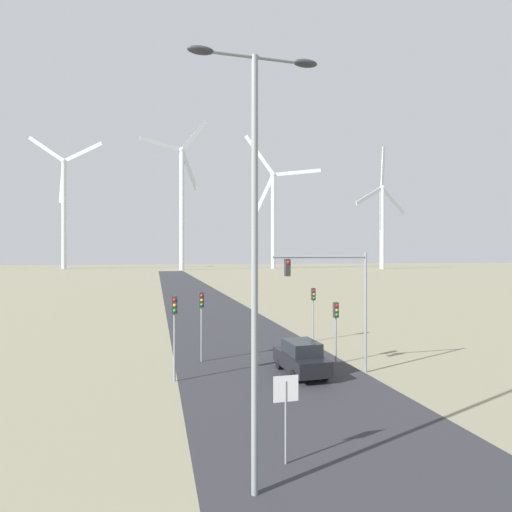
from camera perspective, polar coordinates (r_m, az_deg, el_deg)
name	(u,v)px	position (r m, az deg, el deg)	size (l,w,h in m)	color
road_surface	(205,306)	(51.19, -7.25, -7.14)	(10.00, 240.00, 0.01)	#2D2D33
streetlamp	(255,223)	(10.70, -0.20, 4.70)	(3.59, 0.32, 11.82)	gray
stop_sign_near	(286,402)	(13.07, 4.28, -20.08)	(0.81, 0.07, 2.72)	gray
traffic_light_post_near_left	(175,319)	(20.96, -11.56, -8.82)	(0.28, 0.34, 4.34)	gray
traffic_light_post_near_right	(336,319)	(24.37, 11.34, -8.77)	(0.28, 0.34, 3.63)	gray
traffic_light_post_mid_left	(202,311)	(24.50, -7.79, -7.80)	(0.28, 0.34, 4.18)	gray
traffic_light_post_mid_right	(313,302)	(30.37, 8.19, -6.56)	(0.28, 0.34, 3.97)	gray
traffic_light_mast_overhead	(335,287)	(21.92, 11.25, -4.33)	(5.39, 0.35, 6.58)	gray
car_approaching	(301,358)	(22.25, 6.45, -14.24)	(1.93, 4.16, 1.83)	black
wind_turbine_left	(64,203)	(217.25, -25.73, 6.79)	(35.17, 9.11, 64.79)	silver
wind_turbine_center	(182,198)	(185.94, -10.53, 8.17)	(30.66, 7.30, 69.72)	silver
wind_turbine_right	(273,209)	(202.64, 2.48, 6.67)	(37.58, 9.85, 67.46)	silver
wind_turbine_far_right	(382,218)	(204.75, 17.57, 5.26)	(34.03, 12.65, 59.80)	silver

